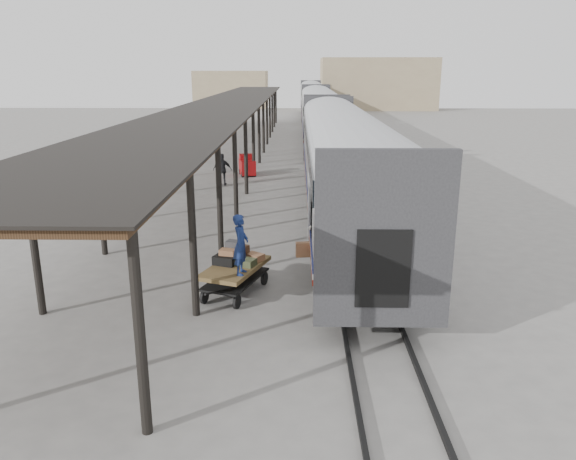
{
  "coord_description": "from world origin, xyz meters",
  "views": [
    {
      "loc": [
        1.32,
        -15.61,
        6.26
      ],
      "look_at": [
        1.04,
        0.26,
        1.7
      ],
      "focal_mm": 35.0,
      "sensor_mm": 36.0,
      "label": 1
    }
  ],
  "objects_px": {
    "baggage_cart": "(235,273)",
    "pedestrian": "(222,170)",
    "luggage_tug": "(247,166)",
    "porter": "(241,245)"
  },
  "relations": [
    {
      "from": "luggage_tug",
      "to": "baggage_cart",
      "type": "bearing_deg",
      "value": -99.71
    },
    {
      "from": "luggage_tug",
      "to": "pedestrian",
      "type": "xyz_separation_m",
      "value": [
        -1.09,
        -3.13,
        0.31
      ]
    },
    {
      "from": "luggage_tug",
      "to": "porter",
      "type": "bearing_deg",
      "value": -99.11
    },
    {
      "from": "baggage_cart",
      "to": "pedestrian",
      "type": "bearing_deg",
      "value": 118.38
    },
    {
      "from": "baggage_cart",
      "to": "luggage_tug",
      "type": "height_order",
      "value": "luggage_tug"
    },
    {
      "from": "baggage_cart",
      "to": "luggage_tug",
      "type": "relative_size",
      "value": 1.69
    },
    {
      "from": "baggage_cart",
      "to": "porter",
      "type": "height_order",
      "value": "porter"
    },
    {
      "from": "baggage_cart",
      "to": "luggage_tug",
      "type": "bearing_deg",
      "value": 113.66
    },
    {
      "from": "baggage_cart",
      "to": "pedestrian",
      "type": "height_order",
      "value": "pedestrian"
    },
    {
      "from": "pedestrian",
      "to": "luggage_tug",
      "type": "bearing_deg",
      "value": -106.04
    }
  ]
}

